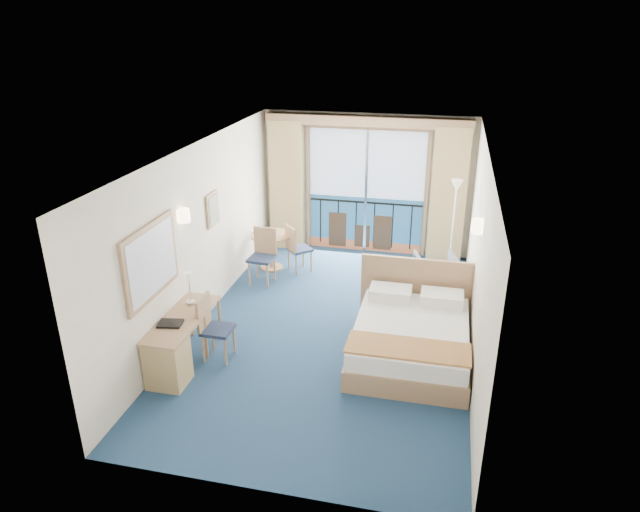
{
  "coord_description": "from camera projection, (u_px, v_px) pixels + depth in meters",
  "views": [
    {
      "loc": [
        1.49,
        -7.31,
        4.34
      ],
      "look_at": [
        -0.22,
        0.2,
        1.09
      ],
      "focal_mm": 32.0,
      "sensor_mm": 36.0,
      "label": 1
    }
  ],
  "objects": [
    {
      "name": "armchair",
      "position": [
        436.0,
        272.0,
        9.73
      ],
      "size": [
        0.83,
        0.84,
        0.62
      ],
      "primitive_type": "imported",
      "rotation": [
        0.0,
        0.0,
        3.43
      ],
      "color": "#434951",
      "rests_on": "ground"
    },
    {
      "name": "mirror",
      "position": [
        151.0,
        261.0,
        7.01
      ],
      "size": [
        0.05,
        1.25,
        0.95
      ],
      "color": "#A47959",
      "rests_on": "room_walls"
    },
    {
      "name": "table_chair_a",
      "position": [
        296.0,
        246.0,
        10.31
      ],
      "size": [
        0.54,
        0.54,
        0.89
      ],
      "rotation": [
        0.0,
        0.0,
        2.31
      ],
      "color": "#1E2946",
      "rests_on": "ground"
    },
    {
      "name": "folder",
      "position": [
        170.0,
        323.0,
        7.32
      ],
      "size": [
        0.34,
        0.27,
        0.03
      ],
      "primitive_type": "cube",
      "rotation": [
        0.0,
        0.0,
        0.16
      ],
      "color": "black",
      "rests_on": "desk"
    },
    {
      "name": "desk",
      "position": [
        171.0,
        353.0,
        7.25
      ],
      "size": [
        0.5,
        1.45,
        0.68
      ],
      "color": "#A47959",
      "rests_on": "ground"
    },
    {
      "name": "nightstand",
      "position": [
        454.0,
        294.0,
        9.02
      ],
      "size": [
        0.42,
        0.4,
        0.54
      ],
      "primitive_type": "cube",
      "color": "tan",
      "rests_on": "ground"
    },
    {
      "name": "round_table",
      "position": [
        271.0,
        243.0,
        10.44
      ],
      "size": [
        0.74,
        0.74,
        0.67
      ],
      "color": "#A47959",
      "rests_on": "ground"
    },
    {
      "name": "desk_chair",
      "position": [
        212.0,
        324.0,
        7.67
      ],
      "size": [
        0.4,
        0.39,
        0.91
      ],
      "rotation": [
        0.0,
        0.0,
        1.56
      ],
      "color": "#1E2946",
      "rests_on": "ground"
    },
    {
      "name": "sconce_right",
      "position": [
        478.0,
        226.0,
        7.31
      ],
      "size": [
        0.18,
        0.18,
        0.18
      ],
      "primitive_type": "cylinder",
      "color": "#FFE0B2",
      "rests_on": "room_walls"
    },
    {
      "name": "phone",
      "position": [
        453.0,
        276.0,
        8.9
      ],
      "size": [
        0.2,
        0.16,
        0.09
      ],
      "primitive_type": "cube",
      "rotation": [
        0.0,
        0.0,
        -0.06
      ],
      "color": "silver",
      "rests_on": "nightstand"
    },
    {
      "name": "curtain_right",
      "position": [
        448.0,
        196.0,
        10.51
      ],
      "size": [
        0.65,
        0.22,
        2.55
      ],
      "primitive_type": "cube",
      "color": "tan",
      "rests_on": "room_walls"
    },
    {
      "name": "wall_print",
      "position": [
        213.0,
        209.0,
        8.75
      ],
      "size": [
        0.04,
        0.42,
        0.52
      ],
      "color": "#A47959",
      "rests_on": "room_walls"
    },
    {
      "name": "room_walls",
      "position": [
        333.0,
        217.0,
        7.87
      ],
      "size": [
        4.04,
        6.54,
        2.72
      ],
      "color": "beige",
      "rests_on": "ground"
    },
    {
      "name": "floor",
      "position": [
        332.0,
        329.0,
        8.56
      ],
      "size": [
        6.5,
        6.5,
        0.0
      ],
      "primitive_type": "plane",
      "color": "navy",
      "rests_on": "ground"
    },
    {
      "name": "curtain_left",
      "position": [
        287.0,
        186.0,
        11.14
      ],
      "size": [
        0.65,
        0.22,
        2.55
      ],
      "primitive_type": "cube",
      "color": "tan",
      "rests_on": "room_walls"
    },
    {
      "name": "pelmet",
      "position": [
        367.0,
        121.0,
        10.34
      ],
      "size": [
        3.8,
        0.25,
        0.18
      ],
      "primitive_type": "cube",
      "color": "#A47959",
      "rests_on": "room_walls"
    },
    {
      "name": "sconce_left",
      "position": [
        183.0,
        216.0,
        7.7
      ],
      "size": [
        0.18,
        0.18,
        0.18
      ],
      "primitive_type": "cylinder",
      "color": "#FFE0B2",
      "rests_on": "room_walls"
    },
    {
      "name": "balcony_door",
      "position": [
        366.0,
        195.0,
        11.01
      ],
      "size": [
        2.36,
        0.03,
        2.52
      ],
      "color": "navy",
      "rests_on": "room_walls"
    },
    {
      "name": "desk_lamp",
      "position": [
        189.0,
        281.0,
        7.71
      ],
      "size": [
        0.12,
        0.12,
        0.46
      ],
      "color": "silver",
      "rests_on": "desk"
    },
    {
      "name": "floor_lamp",
      "position": [
        455.0,
        203.0,
        10.07
      ],
      "size": [
        0.24,
        0.24,
        1.71
      ],
      "color": "silver",
      "rests_on": "ground"
    },
    {
      "name": "table_chair_b",
      "position": [
        263.0,
        252.0,
        9.9
      ],
      "size": [
        0.45,
        0.46,
        0.97
      ],
      "rotation": [
        0.0,
        0.0,
        -0.07
      ],
      "color": "#1E2946",
      "rests_on": "ground"
    },
    {
      "name": "bed",
      "position": [
        411.0,
        337.0,
        7.78
      ],
      "size": [
        1.7,
        2.02,
        1.07
      ],
      "color": "#A47959",
      "rests_on": "ground"
    }
  ]
}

